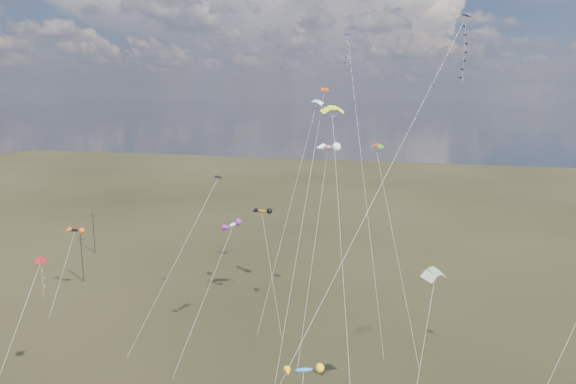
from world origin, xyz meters
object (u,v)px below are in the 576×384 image
(novelty_black_orange, at_px, (75,230))
(parafoil_yellow, at_px, (333,109))
(diamond_black_high, at_px, (451,71))
(utility_pole_near, at_px, (82,258))
(utility_pole_far, at_px, (94,232))

(novelty_black_orange, bearing_deg, parafoil_yellow, -3.94)
(parafoil_yellow, xyz_separation_m, novelty_black_orange, (-39.11, 2.70, -18.19))
(diamond_black_high, bearing_deg, parafoil_yellow, 147.27)
(utility_pole_near, relative_size, parafoil_yellow, 0.27)
(diamond_black_high, xyz_separation_m, novelty_black_orange, (-51.83, 10.87, -21.90))
(diamond_black_high, xyz_separation_m, parafoil_yellow, (-12.72, 8.17, -3.71))
(utility_pole_near, height_order, utility_pole_far, same)
(utility_pole_far, relative_size, parafoil_yellow, 0.27)
(utility_pole_near, distance_m, novelty_black_orange, 8.59)
(utility_pole_near, relative_size, diamond_black_high, 0.21)
(utility_pole_near, height_order, parafoil_yellow, parafoil_yellow)
(utility_pole_far, xyz_separation_m, novelty_black_orange, (11.16, -19.16, 6.10))
(novelty_black_orange, bearing_deg, utility_pole_far, 120.23)
(novelty_black_orange, bearing_deg, utility_pole_near, 121.52)
(utility_pole_far, xyz_separation_m, diamond_black_high, (62.99, -30.03, 28.00))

